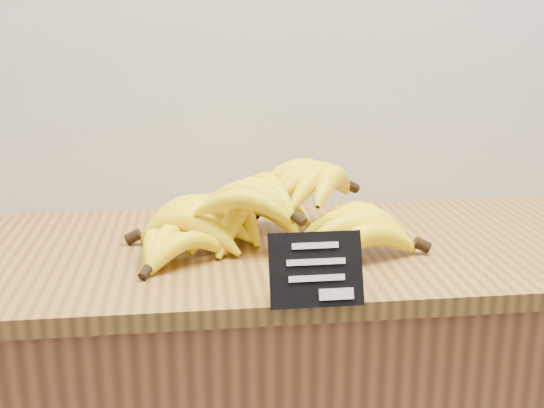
% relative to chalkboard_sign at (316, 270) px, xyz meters
% --- Properties ---
extents(counter_top, '(1.54, 0.54, 0.03)m').
position_rel_chalkboard_sign_xyz_m(counter_top, '(-0.04, 0.26, -0.07)').
color(counter_top, olive).
rests_on(counter_top, counter).
extents(chalkboard_sign, '(0.14, 0.05, 0.10)m').
position_rel_chalkboard_sign_xyz_m(chalkboard_sign, '(0.00, 0.00, 0.00)').
color(chalkboard_sign, black).
rests_on(chalkboard_sign, counter_top).
extents(banana_pile, '(0.54, 0.41, 0.13)m').
position_rel_chalkboard_sign_xyz_m(banana_pile, '(-0.05, 0.27, -0.00)').
color(banana_pile, '#FFEA0A').
rests_on(banana_pile, counter_top).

